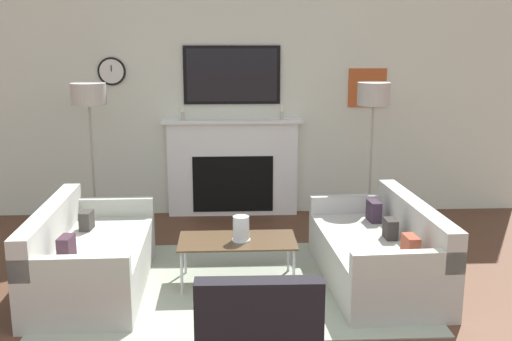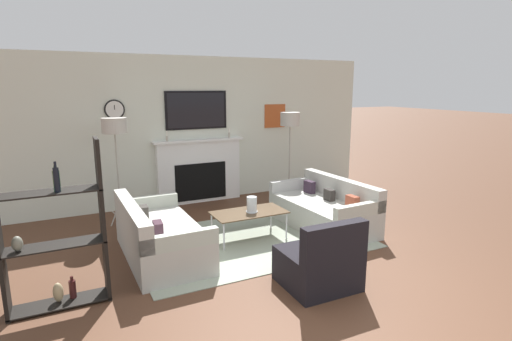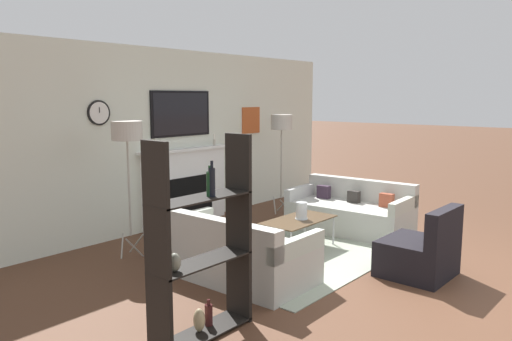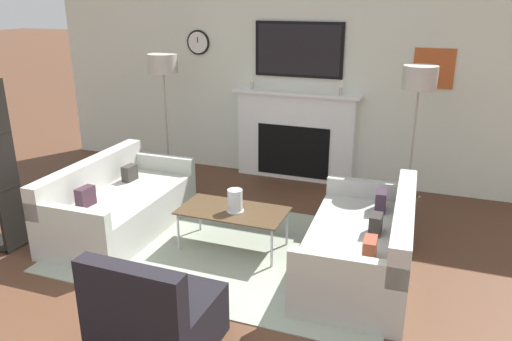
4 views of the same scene
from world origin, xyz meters
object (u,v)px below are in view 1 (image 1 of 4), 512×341
couch_left (89,259)px  floor_lamp_left (89,97)px  floor_lamp_right (374,97)px  coffee_table (237,243)px  hurricane_candle (241,230)px  couch_right (380,254)px

couch_left → floor_lamp_left: size_ratio=1.03×
floor_lamp_left → floor_lamp_right: 3.10m
couch_left → coffee_table: bearing=2.0°
hurricane_candle → coffee_table: bearing=149.1°
hurricane_candle → floor_lamp_left: floor_lamp_left is taller
couch_right → coffee_table: (-1.28, 0.04, 0.12)m
couch_left → floor_lamp_left: 1.99m
hurricane_candle → floor_lamp_left: (-1.60, 1.48, 1.04)m
coffee_table → hurricane_candle: hurricane_candle is taller
couch_left → floor_lamp_right: size_ratio=1.03×
couch_left → couch_right: size_ratio=0.98×
couch_left → floor_lamp_right: bearing=28.0°
couch_left → floor_lamp_left: (-0.26, 1.51, 1.28)m
couch_left → coffee_table: (1.30, 0.05, 0.11)m
couch_right → floor_lamp_left: size_ratio=1.05×
couch_right → coffee_table: 1.28m
coffee_table → floor_lamp_right: 2.41m
couch_left → hurricane_candle: (1.34, 0.03, 0.24)m
couch_right → floor_lamp_left: bearing=152.1°
couch_left → coffee_table: 1.31m
couch_left → floor_lamp_left: floor_lamp_left is taller
couch_left → coffee_table: size_ratio=1.67×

